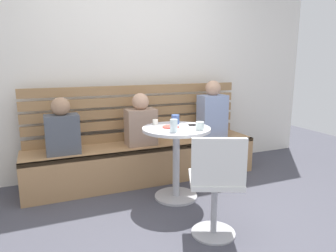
# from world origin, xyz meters

# --- Properties ---
(ground) EXTENTS (8.00, 8.00, 0.00)m
(ground) POSITION_xyz_m (0.00, 0.00, 0.00)
(ground) COLOR #42424C
(back_wall) EXTENTS (5.20, 0.10, 2.90)m
(back_wall) POSITION_xyz_m (0.00, 1.64, 1.45)
(back_wall) COLOR silver
(back_wall) RESTS_ON ground
(booth_bench) EXTENTS (2.70, 0.52, 0.44)m
(booth_bench) POSITION_xyz_m (0.00, 1.20, 0.22)
(booth_bench) COLOR #A87C51
(booth_bench) RESTS_ON ground
(booth_backrest) EXTENTS (2.65, 0.04, 0.66)m
(booth_backrest) POSITION_xyz_m (0.00, 1.44, 0.78)
(booth_backrest) COLOR #9A7249
(booth_backrest) RESTS_ON booth_bench
(cafe_table) EXTENTS (0.68, 0.68, 0.74)m
(cafe_table) POSITION_xyz_m (0.13, 0.60, 0.52)
(cafe_table) COLOR #ADADB2
(cafe_table) RESTS_ON ground
(white_chair) EXTENTS (0.53, 0.53, 0.85)m
(white_chair) POSITION_xyz_m (0.10, -0.21, 0.46)
(white_chair) COLOR #ADADB2
(white_chair) RESTS_ON ground
(person_adult) EXTENTS (0.34, 0.22, 0.71)m
(person_adult) POSITION_xyz_m (0.90, 1.21, 0.76)
(person_adult) COLOR #8C9EC6
(person_adult) RESTS_ON booth_bench
(person_child_left) EXTENTS (0.34, 0.22, 0.60)m
(person_child_left) POSITION_xyz_m (-0.06, 1.18, 0.70)
(person_child_left) COLOR #9E7F6B
(person_child_left) RESTS_ON booth_bench
(person_child_middle) EXTENTS (0.34, 0.22, 0.59)m
(person_child_middle) POSITION_xyz_m (-0.91, 1.16, 0.70)
(person_child_middle) COLOR #4C515B
(person_child_middle) RESTS_ON booth_bench
(cup_espresso_small) EXTENTS (0.06, 0.06, 0.05)m
(cup_espresso_small) POSITION_xyz_m (-0.01, 0.81, 0.77)
(cup_espresso_small) COLOR silver
(cup_espresso_small) RESTS_ON cafe_table
(cup_mug_blue) EXTENTS (0.08, 0.08, 0.09)m
(cup_mug_blue) POSITION_xyz_m (0.20, 0.78, 0.79)
(cup_mug_blue) COLOR #3D5B9E
(cup_mug_blue) RESTS_ON cafe_table
(cup_glass_short) EXTENTS (0.08, 0.08, 0.08)m
(cup_glass_short) POSITION_xyz_m (0.29, 0.42, 0.78)
(cup_glass_short) COLOR silver
(cup_glass_short) RESTS_ON cafe_table
(cup_glass_tall) EXTENTS (0.07, 0.07, 0.12)m
(cup_glass_tall) POSITION_xyz_m (0.03, 0.43, 0.80)
(cup_glass_tall) COLOR silver
(cup_glass_tall) RESTS_ON cafe_table
(plate_small) EXTENTS (0.17, 0.17, 0.01)m
(plate_small) POSITION_xyz_m (0.08, 0.63, 0.75)
(plate_small) COLOR #DB4C42
(plate_small) RESTS_ON cafe_table
(phone_on_table) EXTENTS (0.15, 0.11, 0.01)m
(phone_on_table) POSITION_xyz_m (0.36, 0.63, 0.74)
(phone_on_table) COLOR black
(phone_on_table) RESTS_ON cafe_table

